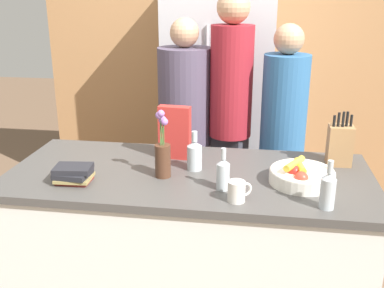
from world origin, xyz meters
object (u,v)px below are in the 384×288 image
(flower_vase, at_px, (163,154))
(coffee_mug, at_px, (237,191))
(refrigerator, at_px, (219,101))
(fruit_bowl, at_px, (301,175))
(bottle_wine, at_px, (194,155))
(person_at_sink, at_px, (185,126))
(bottle_oil, at_px, (223,173))
(person_in_blue, at_px, (231,110))
(person_in_red_tee, at_px, (283,133))
(book_stack, at_px, (74,174))
(cereal_box, at_px, (175,132))
(knife_block, at_px, (340,145))
(bottle_vinegar, at_px, (328,190))

(flower_vase, distance_m, coffee_mug, 0.45)
(refrigerator, height_order, fruit_bowl, refrigerator)
(bottle_wine, height_order, person_at_sink, person_at_sink)
(bottle_oil, bearing_deg, fruit_bowl, 18.48)
(person_in_blue, bearing_deg, flower_vase, -80.92)
(person_in_blue, relative_size, person_in_red_tee, 1.12)
(coffee_mug, xyz_separation_m, book_stack, (-0.80, 0.09, -0.01))
(cereal_box, xyz_separation_m, bottle_wine, (0.13, -0.16, -0.07))
(knife_block, bearing_deg, person_in_blue, 136.88)
(fruit_bowl, height_order, flower_vase, flower_vase)
(coffee_mug, distance_m, bottle_vinegar, 0.39)
(knife_block, xyz_separation_m, person_at_sink, (-0.94, 0.61, -0.12))
(flower_vase, height_order, person_at_sink, person_at_sink)
(cereal_box, height_order, bottle_wine, cereal_box)
(refrigerator, xyz_separation_m, coffee_mug, (0.25, -1.74, 0.01))
(fruit_bowl, height_order, person_in_blue, person_in_blue)
(book_stack, height_order, person_at_sink, person_at_sink)
(fruit_bowl, relative_size, bottle_vinegar, 1.43)
(flower_vase, bearing_deg, cereal_box, 87.97)
(fruit_bowl, height_order, cereal_box, cereal_box)
(knife_block, relative_size, person_at_sink, 0.18)
(person_at_sink, height_order, person_in_blue, person_in_blue)
(cereal_box, bearing_deg, coffee_mug, -53.06)
(flower_vase, height_order, bottle_vinegar, flower_vase)
(book_stack, bearing_deg, person_in_red_tee, 42.91)
(bottle_oil, bearing_deg, bottle_vinegar, -15.66)
(bottle_oil, distance_m, bottle_vinegar, 0.47)
(fruit_bowl, distance_m, coffee_mug, 0.38)
(knife_block, xyz_separation_m, coffee_mug, (-0.51, -0.53, -0.06))
(cereal_box, xyz_separation_m, bottle_vinegar, (0.76, -0.51, -0.06))
(fruit_bowl, height_order, knife_block, knife_block)
(coffee_mug, distance_m, person_at_sink, 1.21)
(flower_vase, xyz_separation_m, book_stack, (-0.42, -0.13, -0.08))
(flower_vase, relative_size, cereal_box, 1.18)
(fruit_bowl, xyz_separation_m, cereal_box, (-0.67, 0.26, 0.11))
(knife_block, xyz_separation_m, bottle_vinegar, (-0.13, -0.54, -0.02))
(refrigerator, bearing_deg, person_at_sink, -106.39)
(bottle_vinegar, bearing_deg, person_in_blue, 113.68)
(bottle_vinegar, bearing_deg, cereal_box, 146.16)
(cereal_box, distance_m, person_in_red_tee, 0.85)
(bottle_oil, bearing_deg, flower_vase, 160.91)
(flower_vase, distance_m, person_at_sink, 0.92)
(bottle_oil, xyz_separation_m, bottle_vinegar, (0.46, -0.13, 0.01))
(person_at_sink, bearing_deg, knife_block, -42.98)
(refrigerator, distance_m, person_at_sink, 0.63)
(book_stack, bearing_deg, knife_block, 18.41)
(book_stack, distance_m, person_in_red_tee, 1.42)
(cereal_box, relative_size, person_at_sink, 0.18)
(coffee_mug, bearing_deg, book_stack, 173.43)
(coffee_mug, xyz_separation_m, person_in_red_tee, (0.24, 1.06, -0.05))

